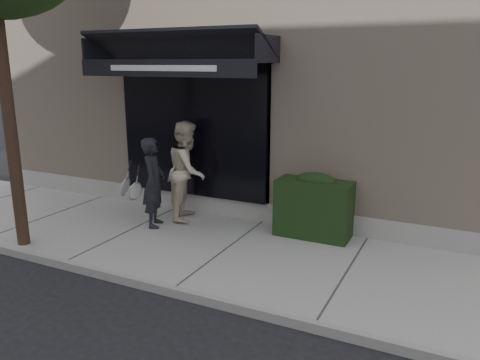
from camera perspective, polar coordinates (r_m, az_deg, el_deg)
The scene contains 7 objects.
ground at distance 7.85m, azimuth -1.68°, elevation -9.17°, with size 80.00×80.00×0.00m, color black.
sidewalk at distance 7.82m, azimuth -1.69°, elevation -8.76°, with size 20.00×3.00×0.12m, color gray.
curb at distance 6.62m, azimuth -8.10°, elevation -13.30°, with size 20.00×0.10×0.14m, color gray.
building_facade at distance 11.83m, azimuth 9.65°, elevation 12.16°, with size 14.30×8.04×5.64m.
hedge at distance 8.32m, azimuth 9.07°, elevation -3.14°, with size 1.30×0.70×1.14m.
pedestrian_front at distance 8.76m, azimuth -10.51°, elevation -0.31°, with size 0.86×0.79×1.67m.
pedestrian_back at distance 9.09m, azimuth -6.41°, elevation 1.16°, with size 0.99×1.12×1.92m.
Camera 1 is at (3.36, -6.37, 3.10)m, focal length 35.00 mm.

